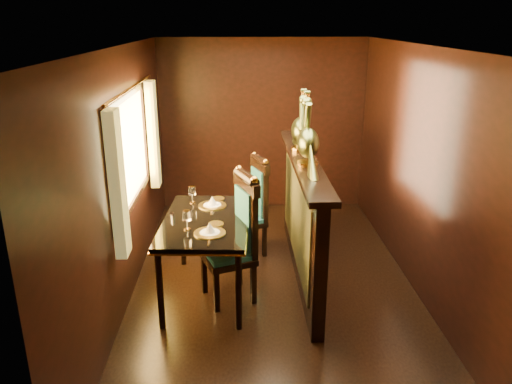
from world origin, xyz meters
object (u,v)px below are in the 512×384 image
Objects in this scene: chair_left at (239,233)px; peacock_right at (301,119)px; dining_table at (206,226)px; chair_right at (254,203)px; peacock_left at (309,130)px.

chair_left is 1.44m from peacock_right.
chair_right is (0.52, 0.98, -0.13)m from dining_table.
peacock_right is (1.03, 0.71, 0.95)m from dining_table.
chair_left is at bearing -131.71° from peacock_right.
chair_left is at bearing -119.09° from chair_right.
peacock_right reaches higher than dining_table.
chair_right is at bearing 120.27° from peacock_left.
dining_table is 0.35m from chair_left.
dining_table is 1.19× the size of chair_right.
peacock_right is at bearing 90.00° from peacock_left.
peacock_left is (1.03, 0.11, 0.95)m from dining_table.
peacock_left reaches higher than peacock_right.
peacock_right is (0.51, -0.27, 1.07)m from chair_right.
chair_right is (0.18, 1.04, -0.06)m from chair_left.
chair_left reaches higher than dining_table.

